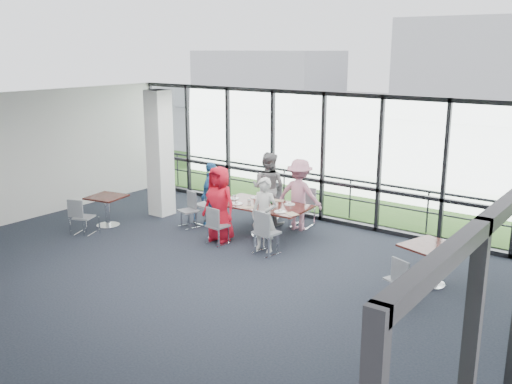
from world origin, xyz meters
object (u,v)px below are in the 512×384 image
Objects in this scene: chair_spare_r at (399,280)px; chair_spare_lb at (188,211)px; diner_near_right at (264,215)px; diner_far_right at (299,195)px; chair_main_nr at (267,233)px; chair_main_fr at (302,209)px; chair_spare_la at (84,217)px; diner_far_left at (268,188)px; chair_main_fl at (268,203)px; structural_column at (160,154)px; diner_end at (212,194)px; side_table_right at (432,251)px; chair_main_nl at (218,226)px; diner_near_left at (219,204)px; side_table_left at (107,201)px; chair_main_end at (207,205)px; main_table at (264,209)px.

chair_spare_lb is at bearing -167.54° from chair_spare_r.
diner_near_right is 0.94× the size of diner_far_right.
chair_main_nr is at bearing -46.80° from diner_near_right.
chair_main_fr is 5.12m from chair_spare_la.
diner_far_left reaches higher than chair_main_fl.
chair_main_nr is (0.36, -1.83, -0.38)m from diner_far_right.
structural_column is 1.89m from diner_end.
side_table_right is 1.37× the size of chair_main_nl.
diner_near_left is at bearing 75.91° from chair_main_fl.
chair_main_nr is 3.21m from chair_spare_r.
side_table_left is 0.58× the size of diner_near_right.
diner_near_left is at bearing 75.95° from diner_far_left.
chair_main_nr is 1.14× the size of chair_spare_lb.
diner_end is 3.02m from chair_spare_la.
diner_end is 5.56m from chair_spare_r.
chair_main_nl is (-0.00, -1.90, -0.47)m from diner_far_left.
diner_far_left is 2.20m from chair_main_nr.
chair_main_end is at bearing -103.20° from diner_end.
chair_main_nr reaches higher than chair_main_fl.
chair_main_nl is (-0.48, -1.06, -0.22)m from main_table.
main_table is 1.20× the size of diner_far_left.
diner_near_right is at bearing -1.52° from chair_spare_la.
chair_main_nr reaches higher than main_table.
diner_far_left is 5.00m from chair_spare_r.
diner_far_left is at bearing 122.83° from diner_end.
diner_far_left is (0.13, 1.68, 0.04)m from diner_near_left.
diner_near_left is at bearing 57.13° from chair_main_end.
diner_far_right is 1.84× the size of chair_main_fl.
chair_main_fl is at bearing 117.97° from main_table.
chair_main_nl reaches higher than side_table_left.
chair_main_nl is (3.00, 0.60, -0.20)m from side_table_left.
side_table_right is 1.18× the size of chair_main_end.
diner_far_right is 2.03× the size of chair_main_nl.
diner_end is (-2.06, 0.71, -0.01)m from diner_near_right.
side_table_left is at bearing 28.50° from chair_main_fr.
chair_main_nl is at bearing 57.78° from diner_far_right.
chair_main_nr reaches higher than side_table_right.
diner_near_left is 1.06× the size of diner_near_right.
chair_spare_la is 0.99× the size of chair_spare_lb.
diner_near_right is (0.60, -0.81, 0.16)m from main_table.
diner_near_left reaches higher than side_table_left.
diner_far_right is 2.10m from diner_end.
chair_spare_lb is at bearing 166.92° from diner_near_left.
structural_column is 1.88m from chair_main_end.
structural_column reaches higher than diner_end.
side_table_right is at bearing -9.78° from main_table.
chair_main_end is at bearing 33.12° from chair_main_fl.
chair_spare_la is at bearing 35.64° from chair_main_fr.
main_table is at bearing 137.37° from chair_main_nr.
main_table is (3.16, 0.14, -0.96)m from structural_column.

